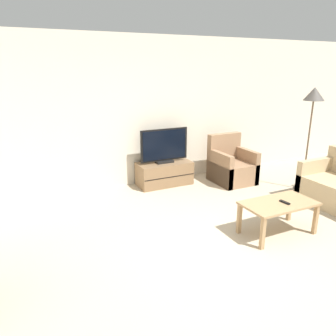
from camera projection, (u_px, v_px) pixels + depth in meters
The scene contains 8 objects.
ground_plane at pixel (242, 256), 3.88m from camera, with size 24.00×24.00×0.00m, color tan.
wall_back at pixel (146, 112), 6.03m from camera, with size 12.00×0.06×2.70m.
tv_stand at pixel (164, 173), 6.19m from camera, with size 1.01×0.49×0.43m.
tv at pixel (164, 147), 6.04m from camera, with size 0.93×0.18×0.64m.
armchair at pixel (231, 167), 6.34m from camera, with size 0.70×0.76×0.90m.
coffee_table at pixel (279, 207), 4.30m from camera, with size 0.98×0.54×0.45m.
remote at pixel (285, 202), 4.26m from camera, with size 0.06×0.15×0.02m.
floor_lamp at pixel (313, 101), 5.54m from camera, with size 0.35×0.35×1.82m.
Camera 1 is at (-2.26, -2.68, 2.15)m, focal length 35.00 mm.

